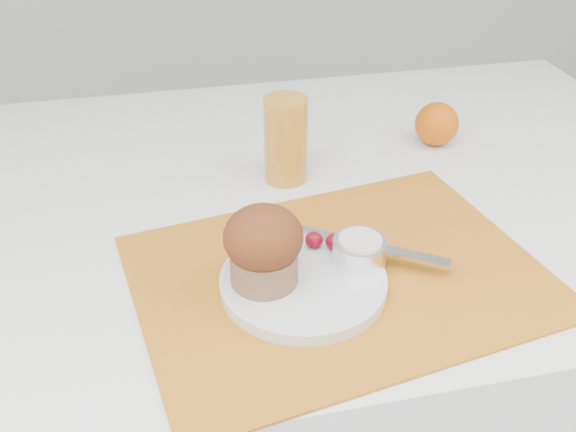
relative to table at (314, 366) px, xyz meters
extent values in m
cube|color=white|center=(0.00, 0.00, 0.00)|extent=(1.20, 0.80, 0.75)
cube|color=orange|center=(-0.03, -0.21, 0.38)|extent=(0.52, 0.41, 0.00)
cylinder|color=silver|center=(-0.08, -0.23, 0.39)|extent=(0.22, 0.22, 0.02)
cylinder|color=white|center=(-0.01, -0.21, 0.41)|extent=(0.08, 0.08, 0.03)
cylinder|color=silver|center=(-0.01, -0.21, 0.42)|extent=(0.06, 0.06, 0.01)
ellipsoid|color=#55020F|center=(-0.05, -0.17, 0.40)|extent=(0.02, 0.02, 0.02)
ellipsoid|color=#550212|center=(-0.03, -0.18, 0.40)|extent=(0.02, 0.02, 0.02)
cube|color=silver|center=(0.01, -0.19, 0.40)|extent=(0.17, 0.12, 0.00)
sphere|color=#E25D07|center=(0.21, 0.09, 0.41)|extent=(0.07, 0.07, 0.07)
cylinder|color=orange|center=(-0.04, 0.03, 0.44)|extent=(0.08, 0.08, 0.13)
cylinder|color=#8F6645|center=(-0.12, -0.22, 0.41)|extent=(0.08, 0.08, 0.04)
ellipsoid|color=#3C1A0B|center=(-0.12, -0.22, 0.45)|extent=(0.09, 0.09, 0.07)
camera|label=1|loc=(-0.22, -0.77, 0.85)|focal=40.00mm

